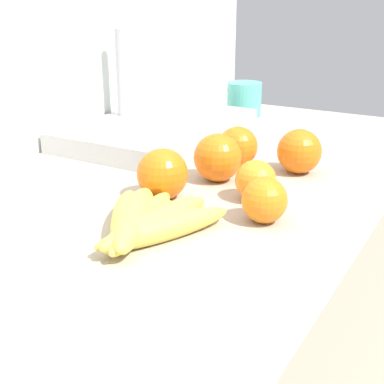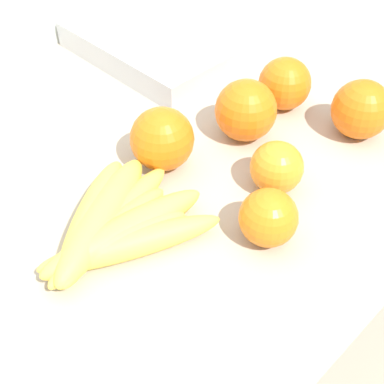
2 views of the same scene
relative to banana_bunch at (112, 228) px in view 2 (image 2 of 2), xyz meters
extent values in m
cube|color=#ADA08C|center=(0.13, 0.08, -0.47)|extent=(1.53, 0.67, 0.90)
cube|color=silver|center=(0.13, 0.44, -0.27)|extent=(1.93, 0.06, 1.30)
ellipsoid|color=#E3C24C|center=(0.00, -0.03, 0.00)|extent=(0.20, 0.11, 0.03)
ellipsoid|color=#E3D14C|center=(-0.01, -0.02, 0.00)|extent=(0.17, 0.08, 0.04)
ellipsoid|color=#E9C54C|center=(0.01, -0.01, 0.00)|extent=(0.21, 0.07, 0.04)
ellipsoid|color=#D9D24C|center=(0.00, 0.00, 0.00)|extent=(0.17, 0.05, 0.03)
ellipsoid|color=#E9C44C|center=(0.01, 0.01, 0.00)|extent=(0.21, 0.08, 0.03)
ellipsoid|color=#DED24C|center=(0.00, 0.02, 0.00)|extent=(0.20, 0.13, 0.04)
ellipsoid|color=#E1CB4C|center=(-0.01, 0.02, 0.00)|extent=(0.18, 0.14, 0.04)
sphere|color=orange|center=(0.12, -0.12, 0.01)|extent=(0.07, 0.07, 0.07)
sphere|color=orange|center=(0.19, -0.07, 0.01)|extent=(0.06, 0.06, 0.06)
sphere|color=orange|center=(0.34, 0.03, 0.02)|extent=(0.07, 0.07, 0.07)
sphere|color=orange|center=(0.35, -0.08, 0.02)|extent=(0.08, 0.08, 0.08)
sphere|color=orange|center=(0.24, 0.02, 0.02)|extent=(0.08, 0.08, 0.08)
sphere|color=orange|center=(0.13, 0.05, 0.02)|extent=(0.08, 0.08, 0.08)
cube|color=#B7BABF|center=(0.43, 0.26, 0.00)|extent=(0.44, 0.27, 0.04)
camera|label=1|loc=(-0.52, -0.38, 0.28)|focal=49.71mm
camera|label=2|loc=(-0.22, -0.34, 0.44)|focal=50.32mm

